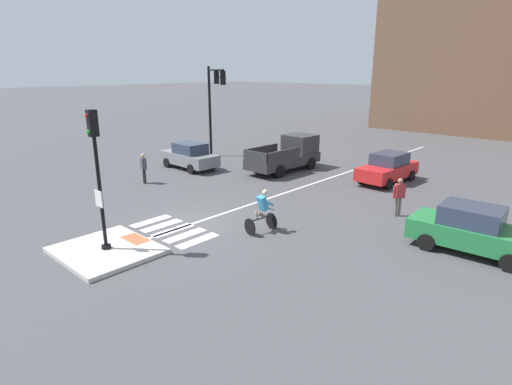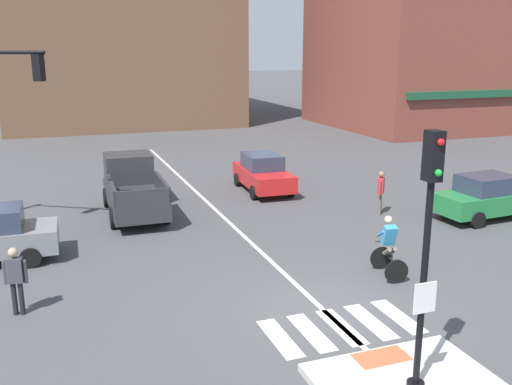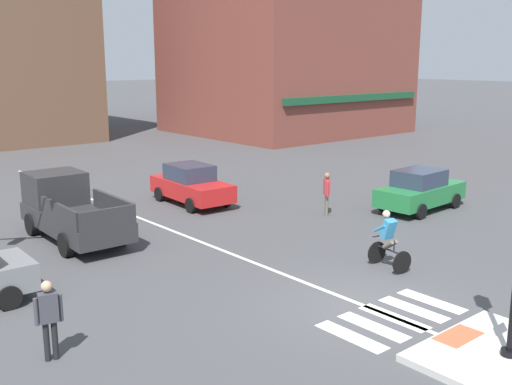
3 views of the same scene
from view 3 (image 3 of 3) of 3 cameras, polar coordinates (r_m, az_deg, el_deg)
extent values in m
plane|color=#474749|center=(15.16, 10.37, -10.57)|extent=(300.00, 300.00, 0.00)
cube|color=beige|center=(13.38, 22.72, -14.28)|extent=(3.34, 2.94, 0.15)
cube|color=#DB5B38|center=(13.82, 18.55, -12.71)|extent=(1.10, 0.60, 0.01)
cylinder|color=black|center=(13.32, 22.77, -13.76)|extent=(0.32, 0.32, 0.12)
cube|color=silver|center=(13.62, 8.96, -13.26)|extent=(0.44, 1.80, 0.01)
cube|color=silver|center=(14.15, 11.01, -12.31)|extent=(0.44, 1.80, 0.01)
cube|color=silver|center=(14.70, 12.90, -11.43)|extent=(0.44, 1.80, 0.01)
cube|color=silver|center=(15.27, 14.64, -10.59)|extent=(0.44, 1.80, 0.01)
cube|color=silver|center=(15.85, 16.24, -9.81)|extent=(0.44, 1.80, 0.01)
cube|color=silver|center=(22.47, -9.67, -2.88)|extent=(0.14, 28.00, 0.01)
cube|color=brown|center=(50.78, 2.85, 16.47)|extent=(15.83, 14.76, 18.89)
cube|color=#194C2D|center=(45.52, 9.32, 8.80)|extent=(14.25, 0.30, 0.50)
cube|color=red|center=(25.12, -6.08, 0.37)|extent=(1.90, 4.18, 0.70)
cube|color=#2D384C|center=(25.11, -6.30, 1.92)|extent=(1.57, 1.97, 0.64)
cylinder|color=black|center=(24.59, -2.86, -0.67)|extent=(0.21, 0.61, 0.60)
cylinder|color=black|center=(23.71, -6.18, -1.22)|extent=(0.21, 0.61, 0.60)
cylinder|color=black|center=(26.67, -5.96, 0.32)|extent=(0.21, 0.61, 0.60)
cylinder|color=black|center=(25.87, -9.11, -0.15)|extent=(0.21, 0.61, 0.60)
cylinder|color=black|center=(15.81, -22.27, -9.18)|extent=(0.61, 0.20, 0.60)
cube|color=#237A3D|center=(24.87, 15.26, -0.12)|extent=(4.18, 1.91, 0.70)
cube|color=#2D384C|center=(24.61, 15.16, 1.35)|extent=(1.97, 1.58, 0.64)
cylinder|color=black|center=(26.43, 15.13, -0.17)|extent=(0.61, 0.21, 0.60)
cylinder|color=black|center=(25.62, 18.29, -0.76)|extent=(0.61, 0.21, 0.60)
cylinder|color=black|center=(24.34, 11.97, -1.07)|extent=(0.61, 0.21, 0.60)
cylinder|color=black|center=(23.47, 15.30, -1.74)|extent=(0.61, 0.21, 0.60)
cube|color=#2D2D30|center=(20.77, -16.69, -2.58)|extent=(2.01, 5.14, 0.60)
cube|color=#2D2D30|center=(22.03, -18.43, 0.43)|extent=(1.84, 1.74, 1.10)
cube|color=#2D384C|center=(22.78, -19.19, 0.97)|extent=(1.62, 0.11, 0.60)
cube|color=#2D2D30|center=(19.39, -18.06, -1.89)|extent=(0.18, 2.81, 0.60)
cube|color=#2D2D30|center=(20.06, -13.33, -1.14)|extent=(0.18, 2.81, 0.60)
cube|color=#2D2D30|center=(18.39, -13.80, -2.39)|extent=(1.80, 0.14, 0.60)
cylinder|color=black|center=(21.98, -20.42, -2.83)|extent=(0.26, 0.76, 0.76)
cylinder|color=black|center=(22.59, -16.05, -2.12)|extent=(0.26, 0.76, 0.76)
cylinder|color=black|center=(19.27, -17.53, -4.72)|extent=(0.26, 0.76, 0.76)
cylinder|color=black|center=(19.96, -12.66, -3.84)|extent=(0.26, 0.76, 0.76)
cylinder|color=black|center=(18.17, 11.34, -5.57)|extent=(0.66, 0.16, 0.66)
cylinder|color=black|center=(17.44, 13.62, -6.45)|extent=(0.66, 0.16, 0.66)
cylinder|color=black|center=(17.74, 12.49, -5.33)|extent=(0.21, 0.89, 0.05)
cylinder|color=black|center=(17.56, 12.91, -4.92)|extent=(0.04, 0.04, 0.30)
cylinder|color=black|center=(17.98, 11.51, -4.04)|extent=(0.44, 0.11, 0.04)
cylinder|color=#6B6051|center=(17.62, 12.37, -4.83)|extent=(0.19, 0.41, 0.33)
cylinder|color=#6B6051|center=(17.72, 12.75, -4.75)|extent=(0.19, 0.41, 0.33)
cube|color=#338CBF|center=(17.62, 12.41, -3.37)|extent=(0.40, 0.44, 0.60)
sphere|color=beige|center=(17.60, 12.21, -2.00)|extent=(0.22, 0.22, 0.22)
cylinder|color=#338CBF|center=(17.64, 11.63, -3.32)|extent=(0.16, 0.46, 0.31)
cylinder|color=#338CBF|center=(17.85, 12.40, -3.17)|extent=(0.16, 0.46, 0.31)
cylinder|color=black|center=(13.02, -18.44, -13.06)|extent=(0.12, 0.12, 0.82)
cylinder|color=black|center=(13.00, -19.16, -13.15)|extent=(0.12, 0.12, 0.82)
cube|color=#3F3F47|center=(12.73, -19.03, -10.21)|extent=(0.40, 0.29, 0.60)
cylinder|color=#3F3F47|center=(12.78, -17.98, -10.29)|extent=(0.09, 0.09, 0.56)
cylinder|color=#3F3F47|center=(12.72, -20.05, -10.55)|extent=(0.09, 0.09, 0.56)
sphere|color=tan|center=(12.57, -19.17, -8.36)|extent=(0.22, 0.22, 0.22)
cylinder|color=#6B6051|center=(23.42, 6.65, -1.13)|extent=(0.12, 0.12, 0.82)
cylinder|color=#6B6051|center=(23.27, 6.69, -1.22)|extent=(0.12, 0.12, 0.82)
cube|color=#B73338|center=(23.19, 6.71, 0.53)|extent=(0.40, 0.42, 0.60)
cylinder|color=#B73338|center=(23.42, 6.65, 0.53)|extent=(0.09, 0.09, 0.56)
cylinder|color=#B73338|center=(22.97, 6.77, 0.29)|extent=(0.09, 0.09, 0.56)
sphere|color=#936B4C|center=(23.10, 6.74, 1.60)|extent=(0.22, 0.22, 0.22)
camera|label=1|loc=(23.58, 52.91, 7.97)|focal=29.12mm
camera|label=2|loc=(5.62, 75.69, 5.44)|focal=39.71mm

